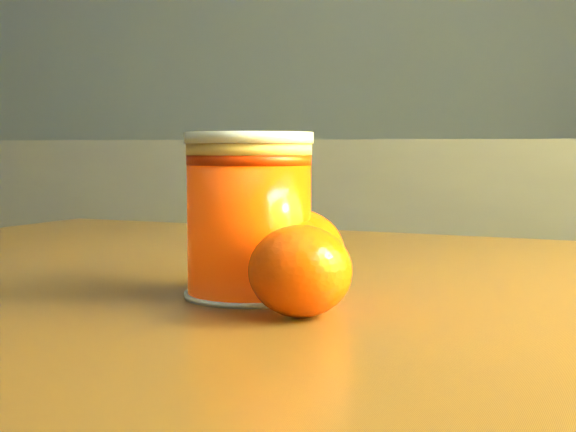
# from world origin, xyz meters

# --- Properties ---
(kitchen_counter) EXTENTS (3.15, 0.60, 0.90)m
(kitchen_counter) POSITION_xyz_m (0.00, 1.45, 0.45)
(kitchen_counter) COLOR #4B4B50
(kitchen_counter) RESTS_ON ground
(table) EXTENTS (1.17, 0.92, 0.78)m
(table) POSITION_xyz_m (0.87, 0.19, 0.68)
(table) COLOR brown
(table) RESTS_ON ground
(juice_glass) EXTENTS (0.09, 0.09, 0.11)m
(juice_glass) POSITION_xyz_m (0.84, 0.11, 0.84)
(juice_glass) COLOR #FF4105
(juice_glass) RESTS_ON table
(orange_front) EXTENTS (0.08, 0.08, 0.06)m
(orange_front) POSITION_xyz_m (0.87, 0.12, 0.81)
(orange_front) COLOR #F64904
(orange_front) RESTS_ON table
(orange_back) EXTENTS (0.08, 0.08, 0.06)m
(orange_back) POSITION_xyz_m (0.86, 0.10, 0.81)
(orange_back) COLOR #F64904
(orange_back) RESTS_ON table
(orange_extra) EXTENTS (0.08, 0.08, 0.06)m
(orange_extra) POSITION_xyz_m (0.89, 0.05, 0.81)
(orange_extra) COLOR #F64904
(orange_extra) RESTS_ON table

